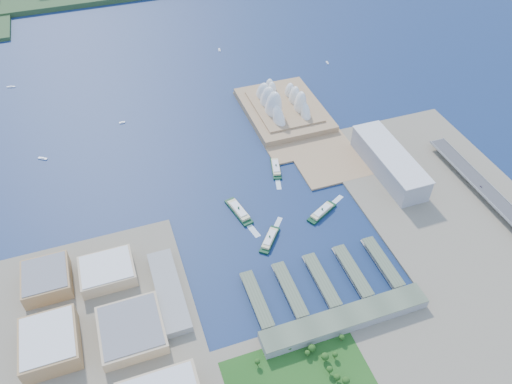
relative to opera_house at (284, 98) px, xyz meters
name	(u,v)px	position (x,y,z in m)	size (l,w,h in m)	color
ground	(288,242)	(-105.00, -280.00, -32.00)	(3000.00, 3000.00, 0.00)	#0E1D42
west_land	(105,372)	(-355.00, -385.00, -30.50)	(220.00, 390.00, 3.00)	#786F5C
east_land	(464,224)	(135.00, -330.00, -30.50)	(240.00, 500.00, 3.00)	#786F5C
peninsula	(289,118)	(2.50, -20.00, -30.50)	(135.00, 220.00, 3.00)	#9D7B55
opera_house	(284,98)	(0.00, 0.00, 0.00)	(134.00, 180.00, 58.00)	white
toaster_building	(389,162)	(90.00, -200.00, -11.50)	(45.00, 155.00, 35.00)	#94949A
expressway	(507,214)	(195.00, -340.00, -23.07)	(26.00, 340.00, 11.85)	gray
west_buildings	(98,337)	(-355.00, -350.00, -15.50)	(200.00, 280.00, 27.00)	#A47F52
ferry_wharves	(322,281)	(-91.00, -355.00, -27.35)	(184.00, 90.00, 9.30)	#4D5943
terminal_building	(345,319)	(-90.00, -415.00, -23.00)	(200.00, 28.00, 12.00)	gray
park	(303,384)	(-165.00, -470.00, -21.00)	(150.00, 110.00, 16.00)	#194714
ferry_a	(239,210)	(-149.32, -206.28, -26.59)	(14.57, 57.24, 10.82)	#0D341C
ferry_b	(276,167)	(-66.86, -136.43, -27.30)	(12.66, 49.74, 9.40)	#0D341C
ferry_c	(270,238)	(-126.56, -269.22, -27.37)	(12.47, 48.99, 9.26)	#0D341C
ferry_d	(322,211)	(-40.10, -246.19, -27.11)	(13.17, 51.74, 9.78)	#0D341C
boat_a	(43,158)	(-404.33, 7.84, -30.59)	(3.66, 14.62, 2.82)	white
boat_b	(122,122)	(-272.29, 63.91, -30.69)	(3.40, 9.71, 2.62)	white
boat_c	(327,63)	(148.41, 135.24, -30.76)	(3.21, 11.01, 2.48)	white
boat_d	(11,87)	(-452.90, 248.99, -30.73)	(3.30, 15.07, 2.54)	white
boat_e	(219,50)	(-42.10, 258.52, -30.59)	(3.65, 11.46, 2.81)	white
car_c	(481,186)	(191.00, -285.69, -16.53)	(1.73, 4.25, 1.23)	slate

